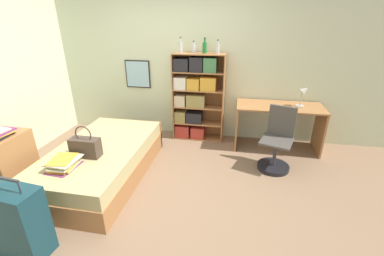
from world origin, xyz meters
name	(u,v)px	position (x,y,z in m)	size (l,w,h in m)	color
ground_plane	(152,181)	(0.00, 0.00, 0.00)	(14.00, 14.00, 0.00)	#84664C
wall_back	(178,65)	(0.00, 1.71, 1.30)	(10.00, 0.09, 2.60)	beige
bed	(103,161)	(-0.72, 0.02, 0.23)	(1.13, 2.02, 0.47)	#A36B3D
handbag	(85,147)	(-0.73, -0.28, 0.60)	(0.36, 0.16, 0.41)	#47382D
book_stack_on_bed	(64,163)	(-0.84, -0.57, 0.53)	(0.34, 0.37, 0.12)	#7A336B
suitcase	(21,222)	(-0.78, -1.33, 0.35)	(0.47, 0.31, 0.84)	#143842
dresser	(4,165)	(-1.70, -0.56, 0.40)	(0.53, 0.58, 0.79)	#A36B3D
bookcase	(194,96)	(0.33, 1.50, 0.80)	(0.89, 0.31, 1.54)	#A36B3D
bottle_green	(181,47)	(0.10, 1.45, 1.63)	(0.06, 0.06, 0.25)	#B7BCC1
bottle_brown	(194,48)	(0.30, 1.53, 1.61)	(0.07, 0.07, 0.19)	#B7BCC1
bottle_clear	(205,47)	(0.49, 1.50, 1.63)	(0.07, 0.07, 0.25)	#1E6B2D
bottle_blue	(218,48)	(0.71, 1.50, 1.62)	(0.06, 0.06, 0.22)	#B7BCC1
desk	(278,118)	(1.77, 1.35, 0.54)	(1.38, 0.62, 0.76)	#A36B3D
desk_lamp	(304,93)	(2.10, 1.37, 0.98)	(0.19, 0.14, 0.35)	#ADA89E
desk_chair	(276,149)	(1.69, 0.68, 0.30)	(0.53, 0.53, 0.92)	black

